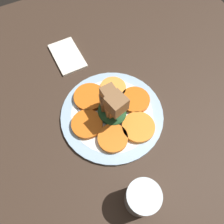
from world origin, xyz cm
name	(u,v)px	position (x,y,z in cm)	size (l,w,h in cm)	color
table_slab	(112,117)	(0.00, 0.00, 1.00)	(120.00, 120.00, 2.00)	#38281E
plate	(112,115)	(0.00, 0.00, 2.52)	(28.37, 28.37, 1.05)	#99B7D1
carrot_slice_0	(89,97)	(-7.30, -3.40, 3.77)	(8.87, 8.87, 1.34)	orange
carrot_slice_1	(86,123)	(-0.38, -7.49, 3.77)	(8.29, 8.29, 1.34)	orange
carrot_slice_2	(113,138)	(6.69, -3.26, 3.77)	(7.83, 7.83, 1.34)	orange
carrot_slice_3	(138,127)	(7.05, 4.17, 3.77)	(8.71, 8.71, 1.34)	orange
carrot_slice_4	(135,100)	(-0.52, 7.57, 3.77)	(8.30, 8.30, 1.34)	#D45F12
carrot_slice_5	(113,88)	(-6.84, 3.88, 3.77)	(7.53, 7.53, 1.34)	#F99438
center_pile	(112,106)	(0.03, -0.01, 7.62)	(9.05, 7.60, 11.27)	#1E4723
fork	(89,120)	(-0.91, -6.41, 3.30)	(17.31, 2.84, 0.40)	#B2B2B7
water_glass	(142,198)	(22.61, -4.55, 6.63)	(7.19, 7.19, 9.27)	silver
napkin	(67,56)	(-25.58, -2.99, 2.40)	(13.90, 8.34, 0.80)	silver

